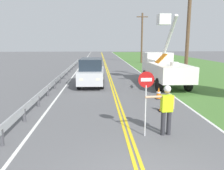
# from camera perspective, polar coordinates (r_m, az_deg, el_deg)

# --- Properties ---
(grass_verge_right) EXTENTS (16.00, 110.00, 0.01)m
(grass_verge_right) POSITION_cam_1_polar(r_m,az_deg,el_deg) (27.52, 23.99, 2.89)
(grass_verge_right) COLOR #477533
(grass_verge_right) RESTS_ON ground
(centerline_yellow_left) EXTENTS (0.11, 110.00, 0.01)m
(centerline_yellow_left) POSITION_cam_1_polar(r_m,az_deg,el_deg) (24.46, -1.16, 2.95)
(centerline_yellow_left) COLOR yellow
(centerline_yellow_left) RESTS_ON ground
(centerline_yellow_right) EXTENTS (0.11, 110.00, 0.01)m
(centerline_yellow_right) POSITION_cam_1_polar(r_m,az_deg,el_deg) (24.47, -0.73, 2.95)
(centerline_yellow_right) COLOR yellow
(centerline_yellow_right) RESTS_ON ground
(edge_line_right) EXTENTS (0.12, 110.00, 0.01)m
(edge_line_right) POSITION_cam_1_polar(r_m,az_deg,el_deg) (24.88, 7.38, 3.00)
(edge_line_right) COLOR silver
(edge_line_right) RESTS_ON ground
(edge_line_left) EXTENTS (0.12, 110.00, 0.01)m
(edge_line_left) POSITION_cam_1_polar(r_m,az_deg,el_deg) (24.58, -9.37, 2.85)
(edge_line_left) COLOR silver
(edge_line_left) RESTS_ON ground
(flagger_worker) EXTENTS (1.09, 0.27, 1.83)m
(flagger_worker) POSITION_cam_1_polar(r_m,az_deg,el_deg) (8.29, 13.57, -5.41)
(flagger_worker) COLOR #2D2D33
(flagger_worker) RESTS_ON ground
(stop_sign_paddle) EXTENTS (0.56, 0.04, 2.33)m
(stop_sign_paddle) POSITION_cam_1_polar(r_m,az_deg,el_deg) (7.88, 8.59, -1.10)
(stop_sign_paddle) COLOR silver
(stop_sign_paddle) RESTS_ON ground
(utility_bucket_truck) EXTENTS (2.67, 6.83, 5.47)m
(utility_bucket_truck) POSITION_cam_1_polar(r_m,az_deg,el_deg) (18.30, 12.85, 4.51)
(utility_bucket_truck) COLOR white
(utility_bucket_truck) RESTS_ON ground
(oncoming_suv_nearest) EXTENTS (2.03, 4.66, 2.10)m
(oncoming_suv_nearest) POSITION_cam_1_polar(r_m,az_deg,el_deg) (17.52, -5.21, 3.30)
(oncoming_suv_nearest) COLOR silver
(oncoming_suv_nearest) RESTS_ON ground
(utility_pole_near) EXTENTS (1.80, 0.28, 7.92)m
(utility_pole_near) POSITION_cam_1_polar(r_m,az_deg,el_deg) (19.27, 18.65, 12.64)
(utility_pole_near) COLOR brown
(utility_pole_near) RESTS_ON ground
(utility_pole_mid) EXTENTS (1.80, 0.28, 7.90)m
(utility_pole_mid) POSITION_cam_1_polar(r_m,az_deg,el_deg) (37.47, 7.56, 11.88)
(utility_pole_mid) COLOR brown
(utility_pole_mid) RESTS_ON ground
(traffic_cone_lead) EXTENTS (0.40, 0.40, 0.70)m
(traffic_cone_lead) POSITION_cam_1_polar(r_m,az_deg,el_deg) (11.28, 12.72, -4.82)
(traffic_cone_lead) COLOR orange
(traffic_cone_lead) RESTS_ON ground
(traffic_cone_mid) EXTENTS (0.40, 0.40, 0.70)m
(traffic_cone_mid) POSITION_cam_1_polar(r_m,az_deg,el_deg) (13.70, 11.69, -2.04)
(traffic_cone_mid) COLOR orange
(traffic_cone_mid) RESTS_ON ground
(guardrail_left_shoulder) EXTENTS (0.10, 32.00, 0.71)m
(guardrail_left_shoulder) POSITION_cam_1_polar(r_m,az_deg,el_deg) (20.06, -12.45, 2.47)
(guardrail_left_shoulder) COLOR #9EA0A3
(guardrail_left_shoulder) RESTS_ON ground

